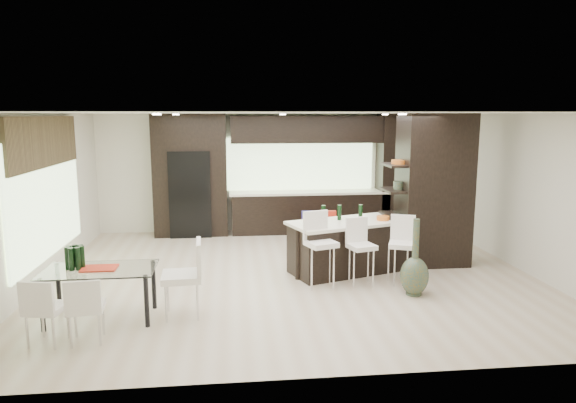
{
  "coord_description": "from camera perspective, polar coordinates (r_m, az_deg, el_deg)",
  "views": [
    {
      "loc": [
        -0.98,
        -8.33,
        2.67
      ],
      "look_at": [
        0.0,
        0.6,
        1.15
      ],
      "focal_mm": 32.0,
      "sensor_mm": 36.0,
      "label": 1
    }
  ],
  "objects": [
    {
      "name": "chair_far",
      "position": [
        6.77,
        -25.21,
        -11.15
      ],
      "size": [
        0.48,
        0.48,
        0.75
      ],
      "primitive_type": "cube",
      "rotation": [
        0.0,
        0.0,
        -0.2
      ],
      "color": "white",
      "rests_on": "ground"
    },
    {
      "name": "chair_end",
      "position": [
        7.05,
        -11.71,
        -8.74
      ],
      "size": [
        0.54,
        0.54,
        0.95
      ],
      "primitive_type": "cube",
      "rotation": [
        0.0,
        0.0,
        1.63
      ],
      "color": "white",
      "rests_on": "ground"
    },
    {
      "name": "stool_left",
      "position": [
        8.06,
        3.69,
        -6.2
      ],
      "size": [
        0.54,
        0.54,
        0.96
      ],
      "primitive_type": "cube",
      "rotation": [
        0.0,
        0.0,
        0.33
      ],
      "color": "white",
      "rests_on": "ground"
    },
    {
      "name": "window_back",
      "position": [
        11.95,
        1.37,
        4.22
      ],
      "size": [
        3.4,
        0.04,
        1.2
      ],
      "primitive_type": "cube",
      "color": "#B2D199",
      "rests_on": "back_wall"
    },
    {
      "name": "stool_right",
      "position": [
        8.4,
        12.48,
        -6.02
      ],
      "size": [
        0.5,
        0.5,
        0.88
      ],
      "primitive_type": "cube",
      "rotation": [
        0.0,
        0.0,
        -0.38
      ],
      "color": "white",
      "rests_on": "ground"
    },
    {
      "name": "dining_table",
      "position": [
        7.27,
        -20.07,
        -9.66
      ],
      "size": [
        1.43,
        0.81,
        0.69
      ],
      "primitive_type": "cube",
      "rotation": [
        0.0,
        0.0,
        0.01
      ],
      "color": "white",
      "rests_on": "ground"
    },
    {
      "name": "ceiling",
      "position": [
        8.39,
        0.45,
        9.81
      ],
      "size": [
        8.0,
        7.0,
        0.02
      ],
      "primitive_type": "cube",
      "color": "white",
      "rests_on": "ground"
    },
    {
      "name": "back_wall",
      "position": [
        11.95,
        -1.52,
        3.25
      ],
      "size": [
        8.0,
        0.02,
        2.7
      ],
      "primitive_type": "cube",
      "color": "silver",
      "rests_on": "ground"
    },
    {
      "name": "kitchen_island",
      "position": [
        8.92,
        6.96,
        -4.94
      ],
      "size": [
        2.3,
        1.55,
        0.88
      ],
      "primitive_type": "cube",
      "rotation": [
        0.0,
        0.0,
        0.33
      ],
      "color": "black",
      "rests_on": "ground"
    },
    {
      "name": "ground",
      "position": [
        8.8,
        0.43,
        -8.05
      ],
      "size": [
        8.0,
        8.0,
        0.0
      ],
      "primitive_type": "plane",
      "color": "beige",
      "rests_on": "ground"
    },
    {
      "name": "stone_accent",
      "position": [
        9.04,
        -25.45,
        6.01
      ],
      "size": [
        0.08,
        3.0,
        0.8
      ],
      "primitive_type": "cube",
      "color": "brown",
      "rests_on": "left_wall"
    },
    {
      "name": "ceiling_spots",
      "position": [
        8.64,
        0.26,
        9.67
      ],
      "size": [
        4.0,
        3.0,
        0.02
      ],
      "primitive_type": "cube",
      "color": "white",
      "rests_on": "ceiling"
    },
    {
      "name": "left_wall",
      "position": [
        8.96,
        -25.88,
        0.16
      ],
      "size": [
        0.02,
        7.0,
        2.7
      ],
      "primitive_type": "cube",
      "color": "silver",
      "rests_on": "ground"
    },
    {
      "name": "partition_column",
      "position": [
        9.53,
        15.88,
        1.27
      ],
      "size": [
        1.2,
        0.8,
        2.7
      ],
      "primitive_type": "cube",
      "color": "black",
      "rests_on": "ground"
    },
    {
      "name": "stool_mid",
      "position": [
        8.23,
        8.15,
        -6.29
      ],
      "size": [
        0.47,
        0.47,
        0.86
      ],
      "primitive_type": "cube",
      "rotation": [
        0.0,
        0.0,
        0.27
      ],
      "color": "white",
      "rests_on": "ground"
    },
    {
      "name": "bench",
      "position": [
        10.39,
        3.93,
        -4.05
      ],
      "size": [
        1.19,
        0.56,
        0.44
      ],
      "primitive_type": "cube",
      "rotation": [
        0.0,
        0.0,
        -0.11
      ],
      "color": "black",
      "rests_on": "ground"
    },
    {
      "name": "refrigerator",
      "position": [
        11.62,
        -10.73,
        0.92
      ],
      "size": [
        0.9,
        0.68,
        1.9
      ],
      "primitive_type": "cube",
      "color": "black",
      "rests_on": "ground"
    },
    {
      "name": "chair_near",
      "position": [
        6.64,
        -21.49,
        -11.32
      ],
      "size": [
        0.45,
        0.45,
        0.75
      ],
      "primitive_type": "cube",
      "rotation": [
        0.0,
        0.0,
        0.11
      ],
      "color": "white",
      "rests_on": "ground"
    },
    {
      "name": "back_cabinetry",
      "position": [
        11.67,
        1.07,
        3.11
      ],
      "size": [
        6.8,
        0.68,
        2.7
      ],
      "primitive_type": "cube",
      "color": "black",
      "rests_on": "ground"
    },
    {
      "name": "floor_vase",
      "position": [
        7.9,
        13.94,
        -6.02
      ],
      "size": [
        0.53,
        0.53,
        1.16
      ],
      "primitive_type": null,
      "rotation": [
        0.0,
        0.0,
        -0.29
      ],
      "color": "#3F4C36",
      "rests_on": "ground"
    },
    {
      "name": "window_left",
      "position": [
        9.13,
        -25.23,
        0.37
      ],
      "size": [
        0.04,
        3.2,
        1.9
      ],
      "primitive_type": "cube",
      "color": "#B2D199",
      "rests_on": "left_wall"
    },
    {
      "name": "right_wall",
      "position": [
        9.8,
        24.37,
        1.0
      ],
      "size": [
        0.02,
        7.0,
        2.7
      ],
      "primitive_type": "cube",
      "color": "silver",
      "rests_on": "ground"
    }
  ]
}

